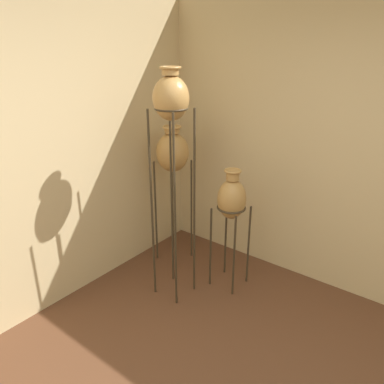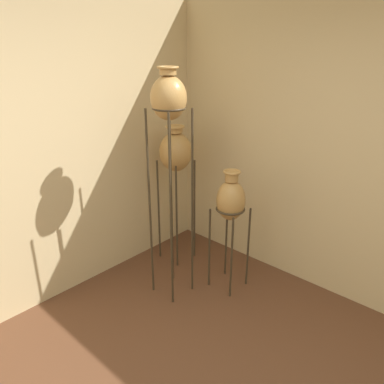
% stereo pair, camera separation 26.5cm
% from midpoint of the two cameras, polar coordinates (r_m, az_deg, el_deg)
% --- Properties ---
extents(wall_right, '(0.06, 8.20, 2.70)m').
position_cam_midpoint_polar(wall_right, '(3.45, 28.58, 4.12)').
color(wall_right, '#D1B784').
rests_on(wall_right, ground_plane).
extents(vase_stand_tall, '(0.29, 0.29, 2.07)m').
position_cam_midpoint_polar(vase_stand_tall, '(3.07, -1.04, 12.87)').
color(vase_stand_tall, '#382D1E').
rests_on(vase_stand_tall, ground_plane).
extents(vase_stand_medium, '(0.33, 0.33, 1.48)m').
position_cam_midpoint_polar(vase_stand_medium, '(3.80, -0.51, 5.86)').
color(vase_stand_medium, '#382D1E').
rests_on(vase_stand_medium, ground_plane).
extents(vase_stand_short, '(0.28, 0.28, 1.19)m').
position_cam_midpoint_polar(vase_stand_short, '(3.43, 8.13, -1.48)').
color(vase_stand_short, '#382D1E').
rests_on(vase_stand_short, ground_plane).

